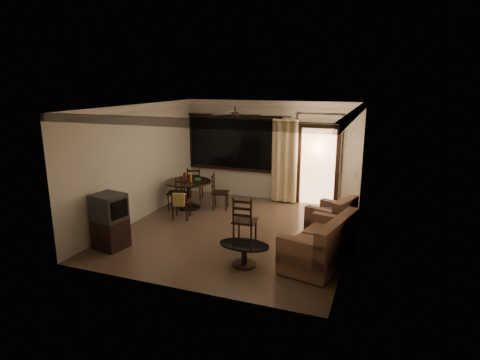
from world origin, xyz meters
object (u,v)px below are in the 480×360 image
at_px(dining_table, 189,187).
at_px(armchair, 333,220).
at_px(dining_chair_north, 195,190).
at_px(coffee_table, 244,251).
at_px(dining_chair_south, 181,207).
at_px(side_chair, 245,229).
at_px(tv_cabinet, 110,221).
at_px(dining_chair_west, 177,199).
at_px(sofa, 322,246).
at_px(dining_chair_east, 220,199).

xyz_separation_m(dining_table, armchair, (3.88, -0.64, -0.23)).
relative_size(dining_chair_north, coffee_table, 1.00).
height_order(dining_chair_south, dining_chair_north, same).
xyz_separation_m(dining_table, side_chair, (2.22, -1.75, -0.28)).
bearing_deg(dining_chair_north, armchair, 146.25).
height_order(armchair, side_chair, side_chair).
bearing_deg(coffee_table, side_chair, 109.38).
xyz_separation_m(dining_chair_north, coffee_table, (2.76, -3.47, -0.01)).
xyz_separation_m(armchair, side_chair, (-1.67, -1.10, -0.05)).
xyz_separation_m(dining_chair_north, tv_cabinet, (-0.06, -3.67, 0.29)).
bearing_deg(side_chair, dining_chair_west, -35.30).
relative_size(dining_table, side_chair, 1.14).
relative_size(dining_table, tv_cabinet, 1.05).
height_order(dining_chair_west, tv_cabinet, tv_cabinet).
distance_m(dining_chair_north, sofa, 5.03).
distance_m(sofa, side_chair, 1.73).
xyz_separation_m(sofa, side_chair, (-1.68, 0.41, -0.05)).
relative_size(dining_chair_south, coffee_table, 1.00).
bearing_deg(dining_chair_east, side_chair, -159.09).
distance_m(dining_chair_north, coffee_table, 4.44).
distance_m(dining_chair_east, dining_chair_south, 1.20).
relative_size(dining_chair_east, armchair, 0.87).
height_order(dining_chair_east, sofa, dining_chair_east).
relative_size(dining_chair_north, sofa, 0.51).
distance_m(tv_cabinet, sofa, 4.23).
height_order(dining_table, dining_chair_south, dining_table).
bearing_deg(armchair, dining_chair_east, -175.63).
bearing_deg(armchair, side_chair, -126.56).
xyz_separation_m(dining_chair_south, dining_chair_north, (-0.42, 1.59, -0.02)).
distance_m(dining_chair_south, coffee_table, 3.00).
height_order(dining_chair_west, armchair, dining_chair_west).
xyz_separation_m(dining_chair_east, tv_cabinet, (-1.07, -3.12, 0.29)).
xyz_separation_m(tv_cabinet, coffee_table, (2.82, 0.20, -0.29)).
relative_size(dining_chair_south, dining_chair_north, 1.00).
relative_size(dining_chair_north, armchair, 0.87).
height_order(dining_table, dining_chair_east, dining_table).
bearing_deg(tv_cabinet, dining_chair_north, 98.98).
relative_size(dining_chair_south, tv_cabinet, 0.83).
relative_size(tv_cabinet, side_chair, 1.09).
bearing_deg(dining_chair_south, armchair, -11.88).
xyz_separation_m(coffee_table, side_chair, (-0.34, 0.97, 0.03)).
relative_size(dining_chair_south, armchair, 0.87).
height_order(sofa, side_chair, side_chair).
height_order(dining_table, armchair, dining_table).
bearing_deg(sofa, dining_table, 164.12).
distance_m(sofa, armchair, 1.52).
bearing_deg(side_chair, sofa, 162.60).
height_order(dining_table, coffee_table, dining_table).
distance_m(dining_table, coffee_table, 3.74).
bearing_deg(tv_cabinet, sofa, 20.21).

